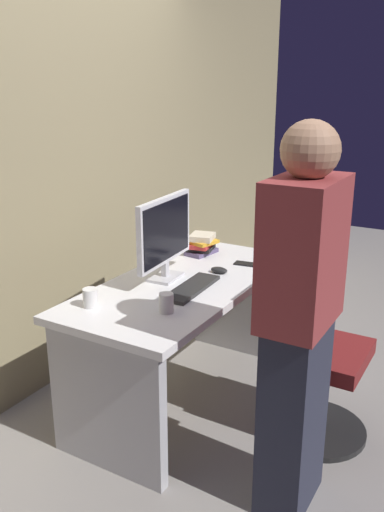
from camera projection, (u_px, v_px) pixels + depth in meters
The scene contains 12 objects.
ground_plane at pixel (185, 397), 3.20m from camera, with size 9.00×9.00×0.00m, color gray.
wall_back at pixel (58, 130), 3.15m from camera, with size 6.40×0.10×3.00m, color #8C7F5B.
desk at pixel (184, 317), 3.04m from camera, with size 1.52×0.72×0.73m.
office_chair at pixel (310, 356), 2.78m from camera, with size 0.52×0.52×0.94m.
person_at_desk at pixel (299, 325), 2.17m from camera, with size 0.40×0.24×1.64m.
monitor at pixel (165, 234), 2.93m from camera, with size 0.54×0.16×0.46m.
keyboard at pixel (192, 288), 2.84m from camera, with size 0.43×0.13×0.02m, color #262626.
mouse at pixel (219, 270), 3.09m from camera, with size 0.06×0.10×0.03m, color black.
cup_near_keyboard at pixel (166, 303), 2.55m from camera, with size 0.07×0.07×0.09m, color white.
cup_by_monitor at pixel (90, 298), 2.62m from camera, with size 0.07×0.07×0.09m, color white.
book_stack at pixel (201, 244), 3.43m from camera, with size 0.23×0.21×0.13m.
cell_phone at pixel (247, 264), 3.24m from camera, with size 0.07×0.14×0.01m, color black.
Camera 1 is at (-2.39, -1.45, 1.76)m, focal length 38.27 mm.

